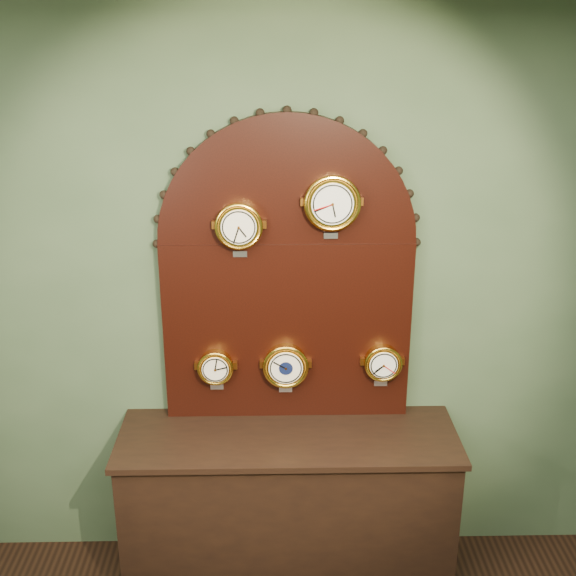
{
  "coord_description": "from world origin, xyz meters",
  "views": [
    {
      "loc": [
        -0.06,
        -0.78,
        2.71
      ],
      "look_at": [
        0.0,
        2.25,
        1.58
      ],
      "focal_mm": 45.16,
      "sensor_mm": 36.0,
      "label": 1
    }
  ],
  "objects_px": {
    "display_board": "(287,264)",
    "tide_clock": "(383,363)",
    "hygrometer": "(216,367)",
    "barometer": "(286,365)",
    "shop_counter": "(288,510)",
    "arabic_clock": "(332,203)",
    "roman_clock": "(239,226)"
  },
  "relations": [
    {
      "from": "display_board",
      "to": "roman_clock",
      "type": "bearing_deg",
      "value": -163.14
    },
    {
      "from": "arabic_clock",
      "to": "hygrometer",
      "type": "height_order",
      "value": "arabic_clock"
    },
    {
      "from": "display_board",
      "to": "tide_clock",
      "type": "height_order",
      "value": "display_board"
    },
    {
      "from": "arabic_clock",
      "to": "shop_counter",
      "type": "bearing_deg",
      "value": -142.7
    },
    {
      "from": "display_board",
      "to": "arabic_clock",
      "type": "xyz_separation_m",
      "value": [
        0.2,
        -0.07,
        0.31
      ]
    },
    {
      "from": "arabic_clock",
      "to": "tide_clock",
      "type": "distance_m",
      "value": 0.84
    },
    {
      "from": "display_board",
      "to": "tide_clock",
      "type": "distance_m",
      "value": 0.68
    },
    {
      "from": "hygrometer",
      "to": "tide_clock",
      "type": "height_order",
      "value": "tide_clock"
    },
    {
      "from": "shop_counter",
      "to": "display_board",
      "type": "xyz_separation_m",
      "value": [
        0.0,
        0.22,
        1.23
      ]
    },
    {
      "from": "display_board",
      "to": "roman_clock",
      "type": "xyz_separation_m",
      "value": [
        -0.22,
        -0.07,
        0.21
      ]
    },
    {
      "from": "display_board",
      "to": "roman_clock",
      "type": "height_order",
      "value": "display_board"
    },
    {
      "from": "shop_counter",
      "to": "barometer",
      "type": "bearing_deg",
      "value": 93.21
    },
    {
      "from": "display_board",
      "to": "hygrometer",
      "type": "distance_m",
      "value": 0.62
    },
    {
      "from": "arabic_clock",
      "to": "hygrometer",
      "type": "distance_m",
      "value": 0.98
    },
    {
      "from": "shop_counter",
      "to": "roman_clock",
      "type": "relative_size",
      "value": 5.95
    },
    {
      "from": "roman_clock",
      "to": "hygrometer",
      "type": "relative_size",
      "value": 1.18
    },
    {
      "from": "shop_counter",
      "to": "display_board",
      "type": "relative_size",
      "value": 1.05
    },
    {
      "from": "tide_clock",
      "to": "barometer",
      "type": "bearing_deg",
      "value": -179.86
    },
    {
      "from": "display_board",
      "to": "tide_clock",
      "type": "xyz_separation_m",
      "value": [
        0.46,
        -0.07,
        -0.49
      ]
    },
    {
      "from": "barometer",
      "to": "arabic_clock",
      "type": "bearing_deg",
      "value": -0.18
    },
    {
      "from": "shop_counter",
      "to": "hygrometer",
      "type": "xyz_separation_m",
      "value": [
        -0.35,
        0.15,
        0.72
      ]
    },
    {
      "from": "display_board",
      "to": "hygrometer",
      "type": "height_order",
      "value": "display_board"
    },
    {
      "from": "shop_counter",
      "to": "arabic_clock",
      "type": "relative_size",
      "value": 5.22
    },
    {
      "from": "arabic_clock",
      "to": "barometer",
      "type": "relative_size",
      "value": 1.11
    },
    {
      "from": "display_board",
      "to": "shop_counter",
      "type": "bearing_deg",
      "value": -90.0
    },
    {
      "from": "arabic_clock",
      "to": "hygrometer",
      "type": "bearing_deg",
      "value": 179.78
    },
    {
      "from": "shop_counter",
      "to": "hygrometer",
      "type": "height_order",
      "value": "hygrometer"
    },
    {
      "from": "hygrometer",
      "to": "barometer",
      "type": "relative_size",
      "value": 0.83
    },
    {
      "from": "display_board",
      "to": "tide_clock",
      "type": "bearing_deg",
      "value": -8.02
    },
    {
      "from": "barometer",
      "to": "tide_clock",
      "type": "distance_m",
      "value": 0.47
    },
    {
      "from": "display_board",
      "to": "hygrometer",
      "type": "bearing_deg",
      "value": -169.42
    },
    {
      "from": "arabic_clock",
      "to": "tide_clock",
      "type": "height_order",
      "value": "arabic_clock"
    }
  ]
}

